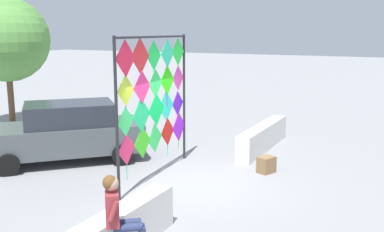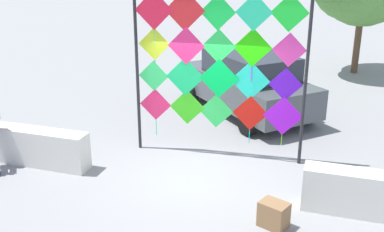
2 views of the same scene
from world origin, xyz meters
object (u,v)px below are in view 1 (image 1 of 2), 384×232
at_px(kite_display_rack, 155,95).
at_px(seated_vendor, 121,216).
at_px(parked_car, 66,132).
at_px(tree_palm_like, 6,39).
at_px(cardboard_box_large, 266,165).

distance_m(kite_display_rack, seated_vendor, 4.92).
xyz_separation_m(seated_vendor, parked_car, (4.35, 5.16, -0.11)).
bearing_deg(seated_vendor, tree_palm_like, 56.25).
height_order(parked_car, tree_palm_like, tree_palm_like).
distance_m(seated_vendor, tree_palm_like, 13.06).
distance_m(parked_car, cardboard_box_large, 5.81).
height_order(cardboard_box_large, tree_palm_like, tree_palm_like).
relative_size(seated_vendor, tree_palm_like, 0.32).
xyz_separation_m(kite_display_rack, seated_vendor, (-4.30, -2.07, -1.18)).
bearing_deg(kite_display_rack, tree_palm_like, 71.84).
bearing_deg(parked_car, cardboard_box_large, -74.12).
bearing_deg(seated_vendor, parked_car, 49.83).
height_order(kite_display_rack, seated_vendor, kite_display_rack).
height_order(seated_vendor, parked_car, parked_car).
xyz_separation_m(kite_display_rack, tree_palm_like, (2.82, 8.60, 1.27)).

